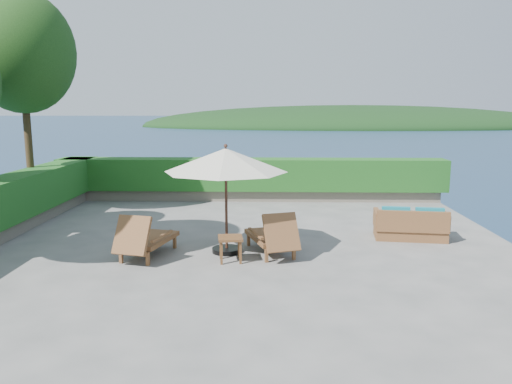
{
  "coord_description": "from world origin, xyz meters",
  "views": [
    {
      "loc": [
        0.61,
        -10.28,
        3.02
      ],
      "look_at": [
        0.3,
        0.8,
        1.1
      ],
      "focal_mm": 35.0,
      "sensor_mm": 36.0,
      "label": 1
    }
  ],
  "objects_px": {
    "lounge_right": "(273,236)",
    "patio_umbrella": "(226,161)",
    "lounge_left": "(145,238)",
    "wicker_loveseat": "(410,226)",
    "side_table": "(230,241)"
  },
  "relations": [
    {
      "from": "lounge_left",
      "to": "side_table",
      "type": "distance_m",
      "value": 1.74
    },
    {
      "from": "lounge_left",
      "to": "wicker_loveseat",
      "type": "relative_size",
      "value": 1.04
    },
    {
      "from": "lounge_right",
      "to": "side_table",
      "type": "height_order",
      "value": "lounge_right"
    },
    {
      "from": "wicker_loveseat",
      "to": "side_table",
      "type": "bearing_deg",
      "value": -148.9
    },
    {
      "from": "lounge_right",
      "to": "wicker_loveseat",
      "type": "xyz_separation_m",
      "value": [
        3.16,
        1.3,
        -0.09
      ]
    },
    {
      "from": "patio_umbrella",
      "to": "wicker_loveseat",
      "type": "relative_size",
      "value": 1.52
    },
    {
      "from": "patio_umbrella",
      "to": "lounge_right",
      "type": "bearing_deg",
      "value": -7.85
    },
    {
      "from": "patio_umbrella",
      "to": "lounge_left",
      "type": "height_order",
      "value": "patio_umbrella"
    },
    {
      "from": "side_table",
      "to": "lounge_left",
      "type": "bearing_deg",
      "value": 173.27
    },
    {
      "from": "lounge_right",
      "to": "patio_umbrella",
      "type": "bearing_deg",
      "value": 153.16
    },
    {
      "from": "lounge_left",
      "to": "side_table",
      "type": "height_order",
      "value": "lounge_left"
    },
    {
      "from": "wicker_loveseat",
      "to": "lounge_left",
      "type": "bearing_deg",
      "value": -157.56
    },
    {
      "from": "lounge_right",
      "to": "lounge_left",
      "type": "bearing_deg",
      "value": 167.32
    },
    {
      "from": "lounge_left",
      "to": "wicker_loveseat",
      "type": "xyz_separation_m",
      "value": [
        5.72,
        1.59,
        -0.09
      ]
    },
    {
      "from": "lounge_left",
      "to": "wicker_loveseat",
      "type": "distance_m",
      "value": 5.94
    }
  ]
}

